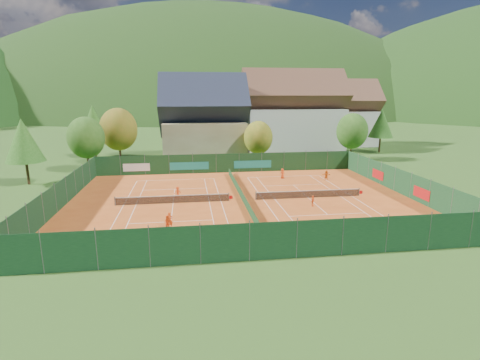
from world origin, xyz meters
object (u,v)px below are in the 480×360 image
(hotel_block_a, at_px, (293,116))
(player_right_far_a, at_px, (282,173))
(player_left_mid, at_px, (168,223))
(ball_hopper, at_px, (408,226))
(player_right_far_b, at_px, (326,175))
(player_left_near, at_px, (170,220))
(hotel_block_b, at_px, (340,117))
(chalet, at_px, (204,123))
(player_left_far, at_px, (178,192))
(player_right_near, at_px, (313,201))

(hotel_block_a, distance_m, player_right_far_a, 27.59)
(hotel_block_a, height_order, player_left_mid, hotel_block_a)
(ball_hopper, distance_m, player_right_far_b, 20.73)
(player_left_near, relative_size, player_right_far_a, 1.01)
(player_left_mid, xyz_separation_m, player_right_far_b, (21.61, 17.31, 0.00))
(hotel_block_b, distance_m, player_right_far_a, 40.69)
(player_right_far_b, bearing_deg, chalet, -52.84)
(hotel_block_b, bearing_deg, player_right_far_a, -123.97)
(player_left_near, distance_m, player_left_far, 10.57)
(hotel_block_a, bearing_deg, chalet, -162.47)
(ball_hopper, xyz_separation_m, player_left_far, (-20.87, 14.69, 0.10))
(ball_hopper, distance_m, player_right_far_a, 23.53)
(player_right_near, xyz_separation_m, player_right_far_b, (6.06, 11.90, 0.12))
(ball_hopper, distance_m, player_right_near, 10.65)
(player_left_near, bearing_deg, player_right_near, 13.44)
(player_right_far_a, xyz_separation_m, player_right_far_b, (5.94, -2.06, -0.01))
(hotel_block_a, distance_m, player_left_near, 50.61)
(player_left_far, distance_m, player_right_far_b, 21.83)
(chalet, bearing_deg, ball_hopper, -68.83)
(player_left_mid, relative_size, player_left_far, 1.12)
(hotel_block_a, xyz_separation_m, player_right_far_a, (-8.50, -25.40, -6.64))
(chalet, bearing_deg, player_right_far_b, -52.53)
(player_left_near, height_order, player_right_near, player_left_near)
(ball_hopper, xyz_separation_m, player_left_mid, (-21.50, 3.42, 0.18))
(hotel_block_b, height_order, player_right_far_a, hotel_block_b)
(hotel_block_a, xyz_separation_m, player_left_far, (-23.53, -33.50, -6.73))
(chalet, distance_m, hotel_block_a, 19.94)
(chalet, xyz_separation_m, hotel_block_a, (19.00, 6.00, 0.76))
(hotel_block_b, height_order, ball_hopper, hotel_block_b)
(hotel_block_b, relative_size, player_right_near, 14.04)
(chalet, height_order, ball_hopper, chalet)
(player_left_mid, relative_size, player_right_near, 1.19)
(ball_hopper, height_order, player_right_far_a, player_right_far_a)
(player_right_far_a, distance_m, player_right_far_b, 6.29)
(hotel_block_a, height_order, ball_hopper, hotel_block_a)
(hotel_block_b, distance_m, player_right_far_b, 39.57)
(player_left_mid, distance_m, player_left_far, 11.28)
(ball_hopper, bearing_deg, hotel_block_a, 86.84)
(player_left_far, height_order, player_right_near, player_left_far)
(ball_hopper, bearing_deg, player_right_near, 123.98)
(player_left_near, relative_size, player_left_mid, 1.03)
(ball_hopper, height_order, player_right_far_b, player_right_far_b)
(chalet, distance_m, player_right_near, 35.45)
(hotel_block_a, height_order, player_right_near, hotel_block_a)
(player_right_far_a, bearing_deg, player_right_near, 79.64)
(hotel_block_a, height_order, hotel_block_b, hotel_block_a)
(hotel_block_a, relative_size, player_right_near, 17.55)
(hotel_block_a, bearing_deg, hotel_block_b, 29.74)
(player_left_near, relative_size, player_left_far, 1.15)
(hotel_block_b, height_order, player_right_near, hotel_block_b)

